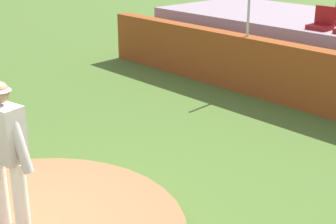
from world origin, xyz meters
The scene contains 5 objects.
pitcher centered at (-0.09, 0.01, 1.30)m, with size 0.87×0.37×1.83m.
baseball centered at (-1.09, 0.60, 0.28)m, with size 0.07×0.07×0.07m, color white.
brick_barrier centered at (0.00, 6.82, 0.65)m, with size 13.63×0.40×1.30m, color #93441A.
fence_post_left centered at (-2.19, 6.82, 1.83)m, with size 0.06×0.06×1.05m, color silver.
stadium_chair_0 centered at (-1.04, 8.01, 1.63)m, with size 0.48×0.44×0.50m.
Camera 1 is at (4.87, -2.06, 3.53)m, focal length 53.29 mm.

